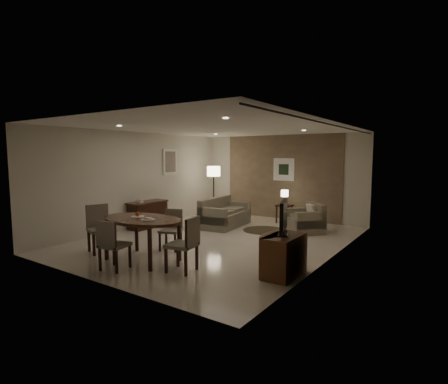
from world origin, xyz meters
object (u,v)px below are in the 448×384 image
Objects in this scene: console_desk at (148,215)px; chair_right at (181,244)px; chair_near at (115,244)px; chair_left at (101,229)px; dining_table at (143,239)px; chair_far at (170,230)px; side_table at (284,214)px; armchair at (304,218)px; sofa at (225,212)px; tv_cabinet at (284,256)px; floor_lamp at (214,192)px.

chair_right is (3.30, -2.32, 0.12)m from console_desk.
chair_left is (-1.16, 0.56, 0.04)m from chair_near.
dining_table is 2.03× the size of chair_far.
side_table is (0.75, 4.22, -0.16)m from chair_far.
chair_far reaches higher than dining_table.
armchair is at bearing -12.79° from chair_left.
sofa reaches higher than armchair.
chair_right is at bearing -55.72° from armchair.
tv_cabinet is 1.03× the size of armchair.
tv_cabinet is 0.52× the size of sofa.
console_desk is 0.71× the size of floor_lamp.
dining_table reaches higher than armchair.
floor_lamp is at bearing -145.62° from armchair.
sofa is (1.71, 1.42, 0.03)m from console_desk.
armchair is (0.61, 4.24, -0.10)m from chair_right.
armchair is at bearing 67.86° from dining_table.
floor_lamp is at bearing -83.73° from chair_near.
floor_lamp reaches higher than side_table.
armchair is 1.57× the size of side_table.
chair_right reaches higher than tv_cabinet.
dining_table is 1.04× the size of floor_lamp.
sofa is at bearing -124.75° from armchair.
chair_near is 0.54× the size of floor_lamp.
floor_lamp reaches higher than tv_cabinet.
sofa is 1.02× the size of floor_lamp.
armchair is (2.84, 4.27, -0.11)m from chair_left.
armchair is (-0.97, 3.41, 0.04)m from tv_cabinet.
tv_cabinet is 1.03× the size of chair_far.
dining_table is 3.18× the size of side_table.
chair_near is at bearing -66.72° from armchair.
chair_far is at bearing 94.02° from dining_table.
side_table is (-0.39, 5.16, -0.21)m from chair_right.
chair_right is at bearing -163.43° from sofa.
chair_right is (1.08, -0.08, 0.08)m from dining_table.
chair_near is at bearing -52.48° from console_desk.
chair_near is 0.93× the size of chair_right.
armchair is 3.40m from floor_lamp.
dining_table is at bearing -100.22° from chair_near.
chair_right reaches higher than console_desk.
chair_far is (2.17, -1.39, 0.06)m from console_desk.
floor_lamp is (-1.58, 3.78, 0.41)m from chair_far.
floor_lamp reaches higher than console_desk.
sofa is at bearing 137.50° from tv_cabinet.
floor_lamp is (-1.65, 5.30, 0.39)m from chair_near.
armchair is (1.75, 3.30, -0.05)m from chair_far.
tv_cabinet is 1.62× the size of side_table.
chair_far is (-0.07, 1.53, -0.02)m from chair_near.
chair_right is at bearing -85.70° from side_table.
chair_near is 0.91× the size of chair_left.
side_table is (1.84, 5.19, -0.22)m from chair_left.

